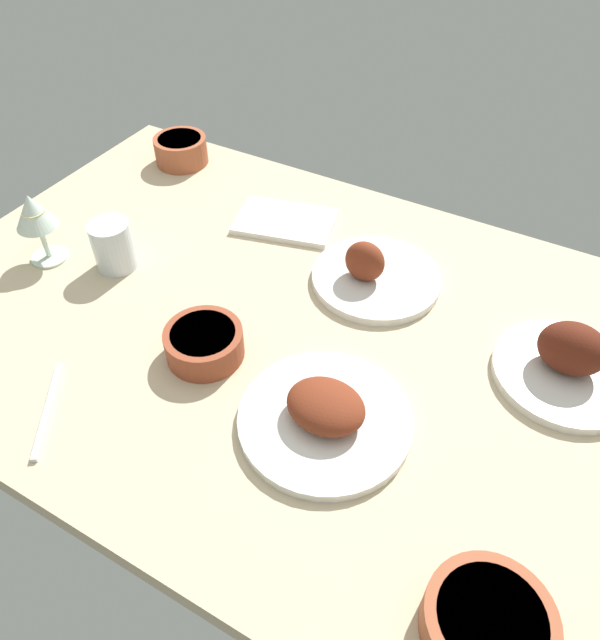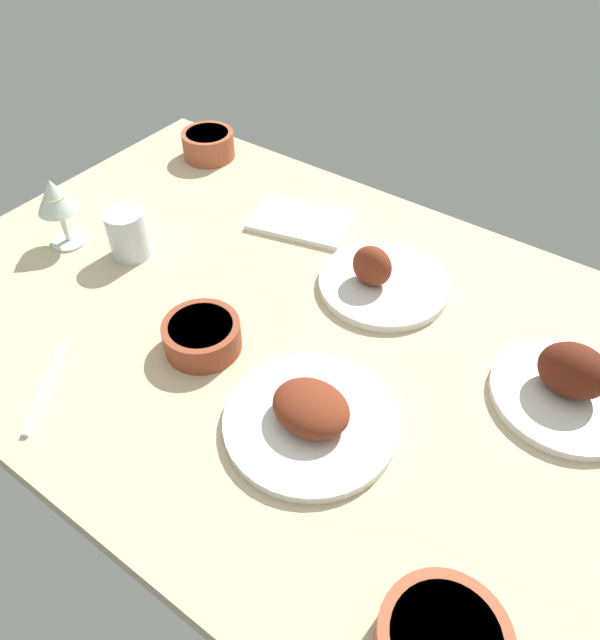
% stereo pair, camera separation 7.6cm
% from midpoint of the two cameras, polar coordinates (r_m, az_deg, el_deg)
% --- Properties ---
extents(dining_table, '(1.40, 0.90, 0.04)m').
position_cam_midpoint_polar(dining_table, '(1.02, 2.13, -1.68)').
color(dining_table, '#C6B28E').
rests_on(dining_table, ground).
extents(plate_near_viewer, '(0.24, 0.24, 0.09)m').
position_cam_midpoint_polar(plate_near_viewer, '(1.08, 9.76, 3.79)').
color(plate_near_viewer, silver).
rests_on(plate_near_viewer, dining_table).
extents(plate_center_main, '(0.22, 0.22, 0.10)m').
position_cam_midpoint_polar(plate_center_main, '(0.99, 26.46, -5.64)').
color(plate_center_main, silver).
rests_on(plate_center_main, dining_table).
extents(plate_far_side, '(0.25, 0.25, 0.07)m').
position_cam_midpoint_polar(plate_far_side, '(0.86, 3.58, -9.35)').
color(plate_far_side, silver).
rests_on(plate_far_side, dining_table).
extents(bowl_onions, '(0.13, 0.13, 0.05)m').
position_cam_midpoint_polar(bowl_onions, '(0.96, -7.19, -1.51)').
color(bowl_onions, brown).
rests_on(bowl_onions, dining_table).
extents(bowl_sauce, '(0.12, 0.12, 0.06)m').
position_cam_midpoint_polar(bowl_sauce, '(1.46, -7.29, 16.43)').
color(bowl_sauce, '#A35133').
rests_on(bowl_sauce, dining_table).
extents(wine_glass, '(0.08, 0.08, 0.14)m').
position_cam_midpoint_polar(wine_glass, '(1.20, -20.81, 10.76)').
color(wine_glass, silver).
rests_on(wine_glass, dining_table).
extents(water_tumbler, '(0.08, 0.08, 0.09)m').
position_cam_midpoint_polar(water_tumbler, '(1.16, -14.43, 7.95)').
color(water_tumbler, silver).
rests_on(water_tumbler, dining_table).
extents(folded_napkin, '(0.22, 0.17, 0.01)m').
position_cam_midpoint_polar(folded_napkin, '(1.23, 1.89, 9.43)').
color(folded_napkin, white).
rests_on(folded_napkin, dining_table).
extents(fork_loose, '(0.11, 0.15, 0.01)m').
position_cam_midpoint_polar(fork_loose, '(0.98, -21.28, -6.17)').
color(fork_loose, silver).
rests_on(fork_loose, dining_table).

